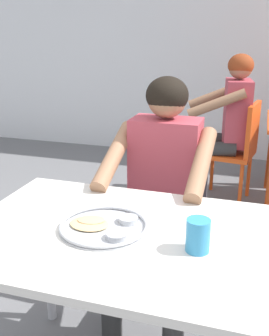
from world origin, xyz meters
TOP-DOWN VIEW (x-y plane):
  - back_wall at (0.00, 3.56)m, footprint 12.00×0.12m
  - table_foreground at (-0.02, 0.06)m, footprint 1.13×0.78m
  - thali_tray at (-0.09, 0.06)m, footprint 0.32×0.32m
  - drinking_cup at (0.25, 0.01)m, footprint 0.08×0.08m
  - chair_foreground at (-0.03, 0.88)m, footprint 0.39×0.44m
  - diner_foreground at (-0.03, 0.66)m, footprint 0.49×0.55m
  - chair_red_left at (0.25, 2.22)m, footprint 0.47×0.47m
  - patron_background at (0.13, 2.25)m, footprint 0.59×0.55m

SIDE VIEW (x-z plane):
  - chair_red_left at x=0.25m, z-range 0.06..0.92m
  - chair_foreground at x=-0.03m, z-range 0.07..0.92m
  - table_foreground at x=-0.02m, z-range 0.29..1.04m
  - diner_foreground at x=-0.03m, z-range 0.12..1.33m
  - patron_background at x=0.13m, z-range 0.12..1.35m
  - thali_tray at x=-0.09m, z-range 0.74..0.77m
  - drinking_cup at x=0.25m, z-range 0.75..0.86m
  - back_wall at x=0.00m, z-range 0.00..3.40m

